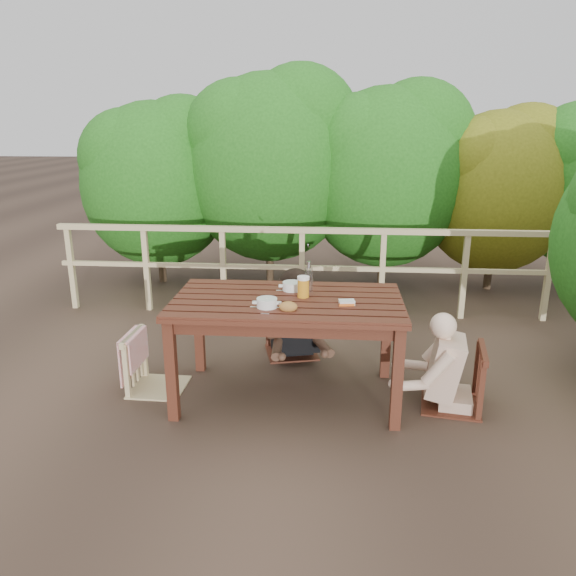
# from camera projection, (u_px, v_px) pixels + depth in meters

# --- Properties ---
(ground) EXTENTS (60.00, 60.00, 0.00)m
(ground) POSITION_uv_depth(u_px,v_px,m) (288.00, 396.00, 4.48)
(ground) COLOR #4B372A
(ground) RESTS_ON ground
(table) EXTENTS (1.76, 0.99, 0.81)m
(table) POSITION_uv_depth(u_px,v_px,m) (287.00, 349.00, 4.36)
(table) COLOR #3F1C11
(table) RESTS_ON ground
(chair_left) EXTENTS (0.46, 0.46, 0.91)m
(chair_left) POSITION_uv_depth(u_px,v_px,m) (156.00, 338.00, 4.48)
(chair_left) COLOR tan
(chair_left) RESTS_ON ground
(chair_far) EXTENTS (0.56, 0.56, 0.94)m
(chair_far) POSITION_uv_depth(u_px,v_px,m) (292.00, 307.00, 5.17)
(chair_far) COLOR #3F1C11
(chair_far) RESTS_ON ground
(chair_right) EXTENTS (0.53, 0.53, 0.93)m
(chair_right) POSITION_uv_depth(u_px,v_px,m) (455.00, 350.00, 4.20)
(chair_right) COLOR #3F1C11
(chair_right) RESTS_ON ground
(woman) EXTENTS (0.68, 0.77, 1.33)m
(woman) POSITION_uv_depth(u_px,v_px,m) (292.00, 286.00, 5.13)
(woman) COLOR black
(woman) RESTS_ON ground
(diner_right) EXTENTS (0.69, 0.59, 1.24)m
(diner_right) POSITION_uv_depth(u_px,v_px,m) (461.00, 332.00, 4.16)
(diner_right) COLOR tan
(diner_right) RESTS_ON ground
(railing) EXTENTS (5.60, 0.10, 1.01)m
(railing) POSITION_uv_depth(u_px,v_px,m) (302.00, 271.00, 6.24)
(railing) COLOR tan
(railing) RESTS_ON ground
(hedge_row) EXTENTS (6.60, 1.60, 3.80)m
(hedge_row) POSITION_uv_depth(u_px,v_px,m) (340.00, 141.00, 6.95)
(hedge_row) COLOR #1D5615
(hedge_row) RESTS_ON ground
(soup_near) EXTENTS (0.26, 0.26, 0.09)m
(soup_near) POSITION_uv_depth(u_px,v_px,m) (267.00, 304.00, 4.04)
(soup_near) COLOR silver
(soup_near) RESTS_ON table
(soup_far) EXTENTS (0.26, 0.26, 0.09)m
(soup_far) POSITION_uv_depth(u_px,v_px,m) (292.00, 287.00, 4.44)
(soup_far) COLOR white
(soup_far) RESTS_ON table
(bread_roll) EXTENTS (0.13, 0.10, 0.08)m
(bread_roll) POSITION_uv_depth(u_px,v_px,m) (288.00, 307.00, 3.98)
(bread_roll) COLOR #9A5A26
(bread_roll) RESTS_ON table
(beer_glass) EXTENTS (0.09, 0.09, 0.18)m
(beer_glass) POSITION_uv_depth(u_px,v_px,m) (303.00, 288.00, 4.26)
(beer_glass) COLOR #CB6D18
(beer_glass) RESTS_ON table
(bottle) EXTENTS (0.06, 0.06, 0.27)m
(bottle) POSITION_uv_depth(u_px,v_px,m) (309.00, 278.00, 4.37)
(bottle) COLOR silver
(bottle) RESTS_ON table
(butter_tub) EXTENTS (0.13, 0.10, 0.05)m
(butter_tub) POSITION_uv_depth(u_px,v_px,m) (347.00, 304.00, 4.10)
(butter_tub) COLOR white
(butter_tub) RESTS_ON table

